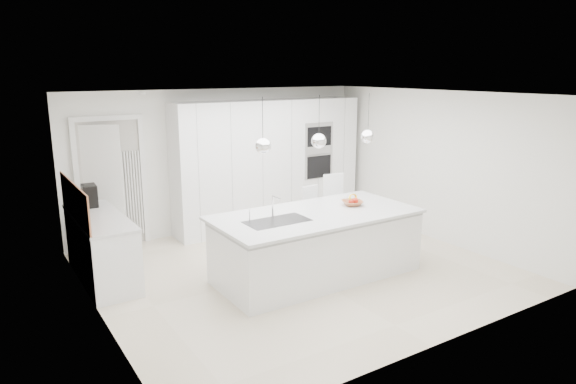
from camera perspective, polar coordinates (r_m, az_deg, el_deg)
floor at (r=7.49m, az=1.25°, el=-8.67°), size 5.50×5.50×0.00m
wall_back at (r=9.26m, az=-7.37°, el=3.57°), size 5.50×0.00×5.50m
wall_left at (r=6.07m, az=-20.81°, el=-2.42°), size 0.00×5.00×5.00m
ceiling at (r=6.95m, az=1.36°, el=10.81°), size 5.50×5.50×0.00m
tall_cabinets at (r=9.38m, az=-2.13°, el=3.18°), size 3.60×0.60×2.30m
oven_stack at (r=9.58m, az=3.46°, el=4.59°), size 0.62×0.04×1.05m
doorway_frame at (r=8.64m, az=-18.99°, el=0.71°), size 1.11×0.08×2.13m
hallway_door at (r=8.54m, az=-20.52°, el=0.32°), size 0.76×0.38×2.00m
radiator at (r=8.74m, az=-16.86°, el=-0.16°), size 0.32×0.04×1.40m
left_base_cabinets at (r=7.49m, az=-20.00°, el=-5.99°), size 0.60×1.80×0.86m
left_worktop at (r=7.36m, az=-20.28°, el=-2.68°), size 0.62×1.82×0.04m
oak_backsplash at (r=7.25m, az=-22.66°, el=-0.93°), size 0.02×1.80×0.50m
island_base at (r=7.16m, az=3.28°, el=-6.06°), size 2.80×1.20×0.86m
island_worktop at (r=7.06m, az=3.09°, el=-2.51°), size 2.84×1.40×0.04m
island_sink at (r=6.70m, az=-1.21°, el=-3.92°), size 0.84×0.44×0.18m
island_tap at (r=6.82m, az=-1.73°, el=-1.59°), size 0.02×0.02×0.30m
pendant_left at (r=6.36m, az=-2.80°, el=5.12°), size 0.20×0.20×0.20m
pendant_mid at (r=6.81m, az=3.44°, el=5.67°), size 0.20×0.20×0.20m
pendant_right at (r=7.34m, az=8.85°, el=6.09°), size 0.20×0.20×0.20m
fruit_bowl at (r=7.49m, az=7.16°, el=-1.22°), size 0.38×0.38×0.07m
espresso_machine at (r=7.88m, az=-21.19°, el=-0.38°), size 0.21×0.31×0.32m
bar_stool_left at (r=8.17m, az=2.93°, el=-3.01°), size 0.40×0.51×1.01m
bar_stool_right at (r=8.38m, az=5.63°, el=-2.11°), size 0.43×0.57×1.16m
apple_a at (r=7.45m, az=7.03°, el=-1.04°), size 0.08×0.08×0.08m
apple_b at (r=7.49m, az=7.51°, el=-0.95°), size 0.08×0.08×0.08m
banana_bunch at (r=7.50m, az=7.22°, el=-0.60°), size 0.23×0.17×0.21m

